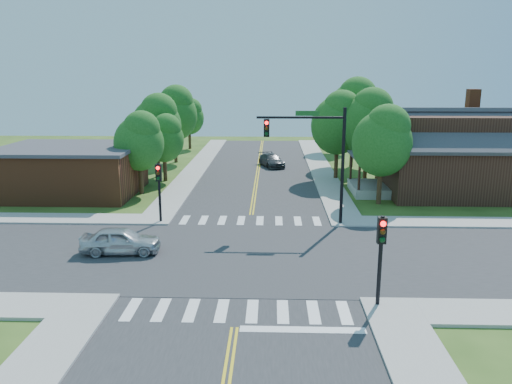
{
  "coord_description": "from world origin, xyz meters",
  "views": [
    {
      "loc": [
        1.33,
        -24.13,
        9.12
      ],
      "look_at": [
        0.39,
        4.97,
        2.2
      ],
      "focal_mm": 35.0,
      "sensor_mm": 36.0,
      "label": 1
    }
  ],
  "objects_px": {
    "signal_pole_nw": "(159,182)",
    "car_silver": "(121,241)",
    "signal_mast_ne": "(315,147)",
    "signal_pole_se": "(381,244)",
    "house_ne": "(451,151)",
    "car_dgrey": "(271,161)"
  },
  "relations": [
    {
      "from": "signal_pole_nw",
      "to": "car_silver",
      "type": "distance_m",
      "value": 5.87
    },
    {
      "from": "signal_mast_ne",
      "to": "signal_pole_se",
      "type": "distance_m",
      "value": 11.55
    },
    {
      "from": "house_ne",
      "to": "signal_mast_ne",
      "type": "bearing_deg",
      "value": -142.32
    },
    {
      "from": "house_ne",
      "to": "car_dgrey",
      "type": "height_order",
      "value": "house_ne"
    },
    {
      "from": "house_ne",
      "to": "car_dgrey",
      "type": "xyz_separation_m",
      "value": [
        -13.81,
        10.99,
        -2.71
      ]
    },
    {
      "from": "car_dgrey",
      "to": "signal_mast_ne",
      "type": "bearing_deg",
      "value": -101.67
    },
    {
      "from": "signal_pole_se",
      "to": "signal_pole_nw",
      "type": "distance_m",
      "value": 15.84
    },
    {
      "from": "house_ne",
      "to": "car_silver",
      "type": "relative_size",
      "value": 3.14
    },
    {
      "from": "signal_pole_se",
      "to": "car_silver",
      "type": "bearing_deg",
      "value": 154.56
    },
    {
      "from": "car_silver",
      "to": "car_dgrey",
      "type": "height_order",
      "value": "car_silver"
    },
    {
      "from": "signal_mast_ne",
      "to": "car_silver",
      "type": "xyz_separation_m",
      "value": [
        -10.37,
        -5.48,
        -4.16
      ]
    },
    {
      "from": "house_ne",
      "to": "car_dgrey",
      "type": "relative_size",
      "value": 2.84
    },
    {
      "from": "house_ne",
      "to": "car_dgrey",
      "type": "distance_m",
      "value": 17.86
    },
    {
      "from": "signal_pole_nw",
      "to": "house_ne",
      "type": "relative_size",
      "value": 0.29
    },
    {
      "from": "car_silver",
      "to": "car_dgrey",
      "type": "distance_m",
      "value": 26.28
    },
    {
      "from": "signal_mast_ne",
      "to": "house_ne",
      "type": "height_order",
      "value": "signal_mast_ne"
    },
    {
      "from": "signal_pole_se",
      "to": "car_dgrey",
      "type": "bearing_deg",
      "value": 97.94
    },
    {
      "from": "signal_mast_ne",
      "to": "signal_pole_nw",
      "type": "xyz_separation_m",
      "value": [
        -9.51,
        -0.01,
        -2.19
      ]
    },
    {
      "from": "signal_pole_se",
      "to": "car_silver",
      "type": "height_order",
      "value": "signal_pole_se"
    },
    {
      "from": "car_dgrey",
      "to": "signal_pole_nw",
      "type": "bearing_deg",
      "value": -128.6
    },
    {
      "from": "car_silver",
      "to": "car_dgrey",
      "type": "relative_size",
      "value": 0.91
    },
    {
      "from": "signal_mast_ne",
      "to": "signal_pole_se",
      "type": "height_order",
      "value": "signal_mast_ne"
    }
  ]
}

